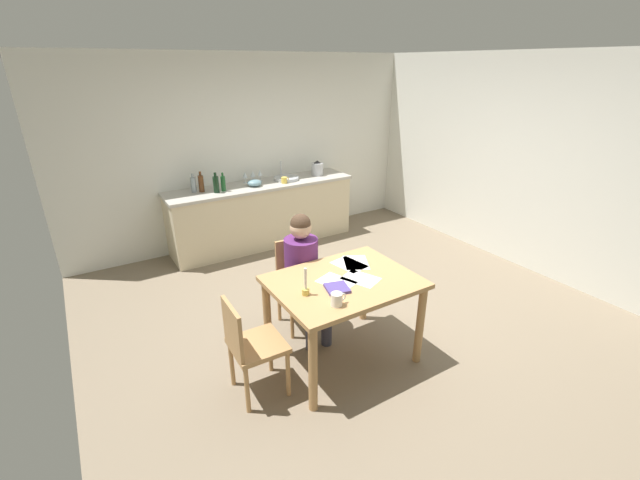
{
  "coord_description": "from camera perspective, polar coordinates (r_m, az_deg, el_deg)",
  "views": [
    {
      "loc": [
        -2.27,
        -3.0,
        2.45
      ],
      "look_at": [
        -0.3,
        0.2,
        0.85
      ],
      "focal_mm": 23.32,
      "sensor_mm": 36.0,
      "label": 1
    }
  ],
  "objects": [
    {
      "name": "ground_plane",
      "position": [
        4.5,
        4.61,
        -10.29
      ],
      "size": [
        5.2,
        5.2,
        0.04
      ],
      "primitive_type": "cube",
      "color": "#7A6B56"
    },
    {
      "name": "wall_back",
      "position": [
        6.15,
        -9.68,
        12.0
      ],
      "size": [
        5.2,
        0.12,
        2.6
      ],
      "primitive_type": "cube",
      "color": "silver",
      "rests_on": "ground"
    },
    {
      "name": "wall_right",
      "position": [
        5.83,
        26.48,
        9.34
      ],
      "size": [
        0.12,
        5.2,
        2.6
      ],
      "primitive_type": "cube",
      "color": "silver",
      "rests_on": "ground"
    },
    {
      "name": "kitchen_counter",
      "position": [
        6.05,
        -7.83,
        3.59
      ],
      "size": [
        2.66,
        0.64,
        0.9
      ],
      "color": "beige",
      "rests_on": "ground"
    },
    {
      "name": "dining_table",
      "position": [
        3.54,
        3.23,
        -7.19
      ],
      "size": [
        1.19,
        0.91,
        0.79
      ],
      "color": "tan",
      "rests_on": "ground"
    },
    {
      "name": "chair_at_table",
      "position": [
        4.12,
        -3.01,
        -5.37
      ],
      "size": [
        0.44,
        0.44,
        0.87
      ],
      "color": "tan",
      "rests_on": "ground"
    },
    {
      "name": "person_seated",
      "position": [
        3.91,
        -2.18,
        -3.87
      ],
      "size": [
        0.36,
        0.61,
        1.19
      ],
      "color": "#592666",
      "rests_on": "ground"
    },
    {
      "name": "chair_side_empty",
      "position": [
        3.32,
        -9.58,
        -13.92
      ],
      "size": [
        0.41,
        0.41,
        0.85
      ],
      "color": "tan",
      "rests_on": "ground"
    },
    {
      "name": "coffee_mug",
      "position": [
        3.12,
        2.34,
        -8.12
      ],
      "size": [
        0.13,
        0.09,
        0.1
      ],
      "color": "white",
      "rests_on": "dining_table"
    },
    {
      "name": "candlestick",
      "position": [
        3.24,
        -1.99,
        -6.54
      ],
      "size": [
        0.06,
        0.06,
        0.23
      ],
      "color": "gold",
      "rests_on": "dining_table"
    },
    {
      "name": "book_magazine",
      "position": [
        3.34,
        2.36,
        -6.62
      ],
      "size": [
        0.22,
        0.22,
        0.02
      ],
      "primitive_type": "cube",
      "rotation": [
        0.0,
        0.0,
        -0.26
      ],
      "color": "#4D3C87",
      "rests_on": "dining_table"
    },
    {
      "name": "paper_letter",
      "position": [
        3.74,
        4.04,
        -3.36
      ],
      "size": [
        0.26,
        0.33,
        0.0
      ],
      "primitive_type": "cube",
      "rotation": [
        0.0,
        0.0,
        0.19
      ],
      "color": "white",
      "rests_on": "dining_table"
    },
    {
      "name": "paper_bill",
      "position": [
        3.45,
        2.26,
        -5.74
      ],
      "size": [
        0.3,
        0.35,
        0.0
      ],
      "primitive_type": "cube",
      "rotation": [
        0.0,
        0.0,
        0.36
      ],
      "color": "white",
      "rests_on": "dining_table"
    },
    {
      "name": "paper_envelope",
      "position": [
        3.78,
        4.97,
        -3.09
      ],
      "size": [
        0.32,
        0.36,
        0.0
      ],
      "primitive_type": "cube",
      "rotation": [
        0.0,
        0.0,
        -0.48
      ],
      "color": "white",
      "rests_on": "dining_table"
    },
    {
      "name": "paper_receipt",
      "position": [
        3.51,
        5.6,
        -5.28
      ],
      "size": [
        0.31,
        0.36,
        0.0
      ],
      "primitive_type": "cube",
      "rotation": [
        0.0,
        0.0,
        0.41
      ],
      "color": "white",
      "rests_on": "dining_table"
    },
    {
      "name": "sink_unit",
      "position": [
        6.08,
        -4.67,
        8.46
      ],
      "size": [
        0.36,
        0.36,
        0.24
      ],
      "color": "#B2B7BC",
      "rests_on": "kitchen_counter"
    },
    {
      "name": "bottle_oil",
      "position": [
        5.67,
        -16.98,
        7.3
      ],
      "size": [
        0.07,
        0.07,
        0.24
      ],
      "color": "#8C999E",
      "rests_on": "kitchen_counter"
    },
    {
      "name": "bottle_vinegar",
      "position": [
        5.66,
        -16.0,
        7.49
      ],
      "size": [
        0.07,
        0.07,
        0.27
      ],
      "color": "#593319",
      "rests_on": "kitchen_counter"
    },
    {
      "name": "bottle_wine_red",
      "position": [
        5.57,
        -14.08,
        7.44
      ],
      "size": [
        0.07,
        0.07,
        0.26
      ],
      "color": "black",
      "rests_on": "kitchen_counter"
    },
    {
      "name": "bottle_sauce",
      "position": [
        5.62,
        -13.14,
        7.58
      ],
      "size": [
        0.06,
        0.06,
        0.25
      ],
      "color": "#194C23",
      "rests_on": "kitchen_counter"
    },
    {
      "name": "mixing_bowl",
      "position": [
        5.79,
        -8.99,
        7.75
      ],
      "size": [
        0.2,
        0.2,
        0.09
      ],
      "primitive_type": "ellipsoid",
      "color": "#668C99",
      "rests_on": "kitchen_counter"
    },
    {
      "name": "stovetop_kettle",
      "position": [
        6.3,
        -0.38,
        9.78
      ],
      "size": [
        0.18,
        0.18,
        0.22
      ],
      "color": "#B7BABF",
      "rests_on": "kitchen_counter"
    },
    {
      "name": "wine_glass_near_sink",
      "position": [
        6.04,
        -8.25,
        9.06
      ],
      "size": [
        0.07,
        0.07,
        0.15
      ],
      "color": "silver",
      "rests_on": "kitchen_counter"
    },
    {
      "name": "wine_glass_by_kettle",
      "position": [
        6.0,
        -9.2,
        8.91
      ],
      "size": [
        0.07,
        0.07,
        0.15
      ],
      "color": "silver",
      "rests_on": "kitchen_counter"
    },
    {
      "name": "wine_glass_back_left",
      "position": [
        5.96,
        -10.27,
        8.73
      ],
      "size": [
        0.07,
        0.07,
        0.15
      ],
      "color": "silver",
      "rests_on": "kitchen_counter"
    },
    {
      "name": "teacup_on_counter",
      "position": [
        5.89,
        -4.91,
        8.19
      ],
      "size": [
        0.11,
        0.08,
        0.09
      ],
      "color": "#F2CC4C",
      "rests_on": "kitchen_counter"
    }
  ]
}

